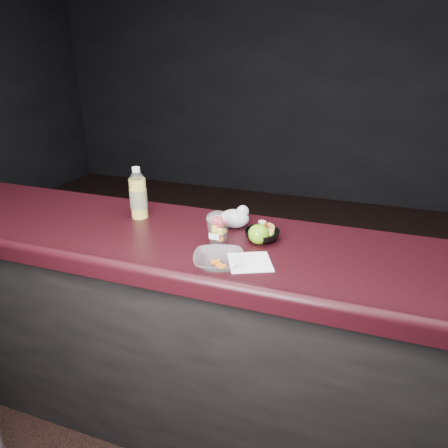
% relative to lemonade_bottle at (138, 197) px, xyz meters
% --- Properties ---
extents(room_shell, '(8.00, 8.00, 8.00)m').
position_rel_lemonade_bottle_xyz_m(room_shell, '(0.40, -0.44, 0.71)').
color(room_shell, black).
rests_on(room_shell, ground).
extents(counter, '(4.06, 0.71, 1.02)m').
position_rel_lemonade_bottle_xyz_m(counter, '(0.40, -0.14, -0.61)').
color(counter, black).
rests_on(counter, ground).
extents(lemonade_bottle, '(0.08, 0.08, 0.25)m').
position_rel_lemonade_bottle_xyz_m(lemonade_bottle, '(0.00, 0.00, 0.00)').
color(lemonade_bottle, yellow).
rests_on(lemonade_bottle, counter).
extents(fruit_cup, '(0.10, 0.10, 0.14)m').
position_rel_lemonade_bottle_xyz_m(fruit_cup, '(0.46, -0.14, -0.03)').
color(fruit_cup, white).
rests_on(fruit_cup, counter).
extents(green_apple, '(0.09, 0.09, 0.09)m').
position_rel_lemonade_bottle_xyz_m(green_apple, '(0.63, -0.09, -0.06)').
color(green_apple, '#478C10').
rests_on(green_apple, counter).
extents(plastic_bag, '(0.14, 0.11, 0.10)m').
position_rel_lemonade_bottle_xyz_m(plastic_bag, '(0.48, 0.05, -0.06)').
color(plastic_bag, silver).
rests_on(plastic_bag, counter).
extents(snack_bowl, '(0.20, 0.20, 0.08)m').
position_rel_lemonade_bottle_xyz_m(snack_bowl, '(0.63, -0.06, -0.08)').
color(snack_bowl, black).
rests_on(snack_bowl, counter).
extents(takeout_bowl, '(0.25, 0.25, 0.05)m').
position_rel_lemonade_bottle_xyz_m(takeout_bowl, '(0.54, -0.34, -0.08)').
color(takeout_bowl, silver).
rests_on(takeout_bowl, counter).
extents(paper_napkin, '(0.21, 0.21, 0.00)m').
position_rel_lemonade_bottle_xyz_m(paper_napkin, '(0.64, -0.27, -0.10)').
color(paper_napkin, white).
rests_on(paper_napkin, counter).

